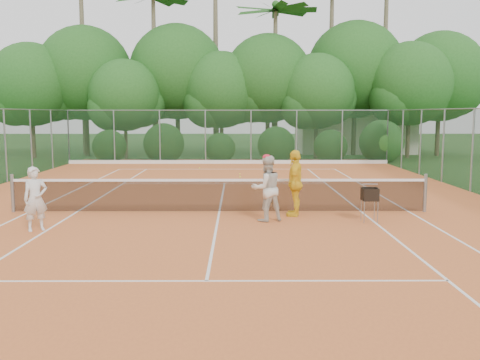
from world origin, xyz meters
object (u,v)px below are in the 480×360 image
at_px(player_white, 35,199).
at_px(ball_hopper, 370,195).
at_px(player_center_grp, 267,188).
at_px(player_yellow, 295,183).

distance_m(player_white, ball_hopper, 8.40).
relative_size(player_white, player_center_grp, 0.88).
relative_size(player_yellow, ball_hopper, 2.04).
height_order(player_center_grp, ball_hopper, player_center_grp).
bearing_deg(player_white, player_yellow, -17.57).
height_order(player_white, player_center_grp, player_center_grp).
relative_size(player_white, player_yellow, 0.85).
height_order(player_white, player_yellow, player_yellow).
bearing_deg(ball_hopper, player_yellow, 171.54).
xyz_separation_m(player_white, player_center_grp, (5.64, 1.15, 0.09)).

